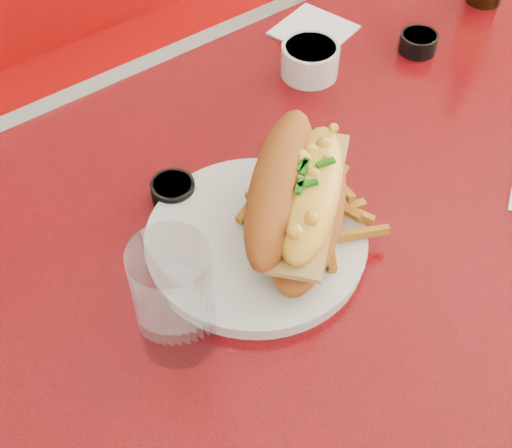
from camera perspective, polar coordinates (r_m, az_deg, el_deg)
ground at (r=1.54m, az=7.14°, el=-17.10°), size 8.00×8.00×0.00m
diner_table at (r=1.02m, az=10.38°, el=-3.10°), size 1.23×0.83×0.77m
booth_bench_far at (r=1.71m, az=-10.42°, el=7.55°), size 1.20×0.51×0.90m
dinner_plate at (r=0.80m, az=0.00°, el=-1.40°), size 0.26×0.26×0.02m
mac_hoagie at (r=0.78m, az=3.43°, el=2.27°), size 0.26×0.24×0.11m
fries_pile at (r=0.80m, az=4.03°, el=1.09°), size 0.16×0.15×0.04m
fork at (r=0.80m, az=3.85°, el=-0.95°), size 0.03×0.13×0.00m
gravy_ramekin at (r=1.03m, az=4.35°, el=13.01°), size 0.09×0.09×0.05m
sauce_cup_left at (r=0.86m, az=-6.64°, el=2.68°), size 0.06×0.06×0.03m
sauce_cup_right at (r=1.10m, az=12.86°, el=14.02°), size 0.07×0.07×0.03m
water_tumbler at (r=0.69m, az=-6.56°, el=-5.90°), size 0.09×0.09×0.14m
paper_napkin at (r=1.13m, az=4.65°, el=15.20°), size 0.13×0.13×0.00m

